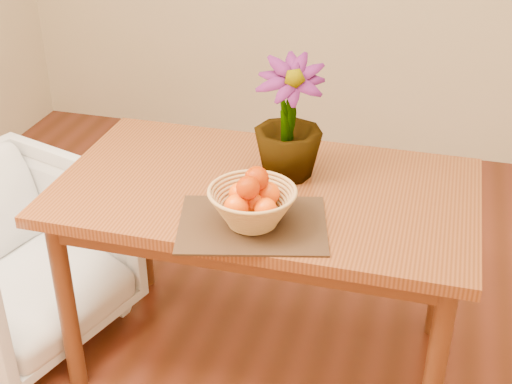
% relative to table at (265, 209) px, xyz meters
% --- Properties ---
extents(table, '(1.40, 0.80, 0.75)m').
position_rel_table_xyz_m(table, '(0.00, 0.00, 0.00)').
color(table, brown).
rests_on(table, floor).
extents(placemat, '(0.52, 0.44, 0.01)m').
position_rel_table_xyz_m(placemat, '(0.03, -0.25, 0.09)').
color(placemat, '#352013').
rests_on(placemat, table).
extents(wicker_basket, '(0.27, 0.27, 0.11)m').
position_rel_table_xyz_m(wicker_basket, '(0.03, -0.25, 0.15)').
color(wicker_basket, '#AE8348').
rests_on(wicker_basket, placemat).
extents(orange_pile, '(0.17, 0.17, 0.13)m').
position_rel_table_xyz_m(orange_pile, '(0.03, -0.25, 0.20)').
color(orange_pile, '#F05603').
rests_on(orange_pile, wicker_basket).
extents(potted_plant, '(0.27, 0.27, 0.41)m').
position_rel_table_xyz_m(potted_plant, '(0.05, 0.10, 0.30)').
color(potted_plant, '#144614').
rests_on(potted_plant, table).
extents(armchair, '(0.86, 0.88, 0.73)m').
position_rel_table_xyz_m(armchair, '(-0.97, -0.09, -0.29)').
color(armchair, '#88725E').
rests_on(armchair, floor).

